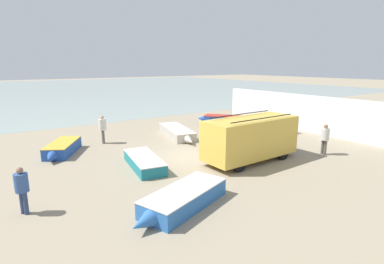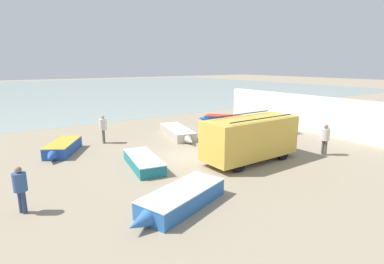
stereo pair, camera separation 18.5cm
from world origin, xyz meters
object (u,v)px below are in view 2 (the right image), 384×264
fishing_rowboat_3 (143,161)px  fisherman_2 (20,186)px  fishing_rowboat_4 (180,199)px  fisherman_1 (325,137)px  parked_van (251,138)px  fishing_rowboat_2 (62,148)px  fishing_rowboat_0 (264,131)px  fisherman_0 (103,127)px  fishing_rowboat_1 (223,119)px  fishing_rowboat_5 (178,132)px

fishing_rowboat_3 → fisherman_2: 5.85m
fishing_rowboat_4 → fisherman_1: fisherman_1 is taller
parked_van → fishing_rowboat_2: (-7.84, 6.89, -0.92)m
fisherman_2 → fishing_rowboat_3: bearing=169.1°
fishing_rowboat_2 → fisherman_1: 14.71m
fishing_rowboat_0 → fisherman_0: 10.96m
fishing_rowboat_0 → fisherman_1: bearing=90.7°
fishing_rowboat_1 → fisherman_0: fisherman_0 is taller
parked_van → fisherman_0: parked_van is taller
fisherman_2 → fisherman_1: bearing=140.8°
fishing_rowboat_3 → fishing_rowboat_5: fishing_rowboat_5 is taller
fishing_rowboat_2 → fishing_rowboat_5: bearing=118.9°
fishing_rowboat_1 → fishing_rowboat_3: 12.36m
parked_van → fishing_rowboat_3: bearing=153.5°
fishing_rowboat_3 → fisherman_1: fisherman_1 is taller
fishing_rowboat_1 → parked_van: bearing=108.6°
parked_van → fishing_rowboat_5: parked_van is taller
parked_van → fishing_rowboat_0: 6.14m
fishing_rowboat_4 → fishing_rowboat_3: bearing=-119.4°
fisherman_0 → fishing_rowboat_5: bearing=177.9°
fishing_rowboat_0 → fishing_rowboat_4: bearing=37.8°
fisherman_0 → fishing_rowboat_2: bearing=32.0°
fishing_rowboat_3 → fisherman_0: fisherman_0 is taller
fisherman_0 → fisherman_2: size_ratio=1.09×
fishing_rowboat_2 → fishing_rowboat_4: bearing=42.6°
parked_van → fisherman_1: size_ratio=3.11×
parked_van → fisherman_2: 10.41m
fishing_rowboat_1 → fisherman_1: 10.47m
parked_van → fishing_rowboat_4: bearing=-158.7°
fishing_rowboat_0 → fishing_rowboat_1: fishing_rowboat_0 is taller
fishing_rowboat_0 → fishing_rowboat_5: bearing=-22.4°
fisherman_0 → parked_van: bearing=134.7°
fishing_rowboat_4 → fishing_rowboat_5: fishing_rowboat_4 is taller
fishing_rowboat_0 → fishing_rowboat_3: fishing_rowboat_0 is taller
fishing_rowboat_2 → fishing_rowboat_3: fishing_rowboat_2 is taller
fishing_rowboat_2 → fisherman_1: size_ratio=2.12×
fishing_rowboat_0 → fisherman_2: bearing=20.9°
fishing_rowboat_3 → parked_van: bearing=-105.5°
parked_van → fisherman_0: bearing=121.8°
fishing_rowboat_4 → parked_van: bearing=-177.2°
fishing_rowboat_5 → fishing_rowboat_3: bearing=-33.8°
fishing_rowboat_2 → fisherman_1: fisherman_1 is taller
fishing_rowboat_0 → fisherman_2: size_ratio=3.39×
fishing_rowboat_5 → fisherman_2: size_ratio=3.18×
parked_van → fisherman_1: bearing=-21.4°
fishing_rowboat_2 → fisherman_0: fisherman_0 is taller
fishing_rowboat_1 → fishing_rowboat_4: (-11.34, -11.23, -0.01)m
fishing_rowboat_4 → fisherman_0: bearing=-113.5°
fishing_rowboat_0 → fisherman_2: fisherman_2 is taller
fisherman_2 → fishing_rowboat_5: bearing=-179.7°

